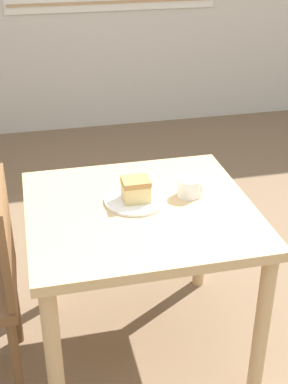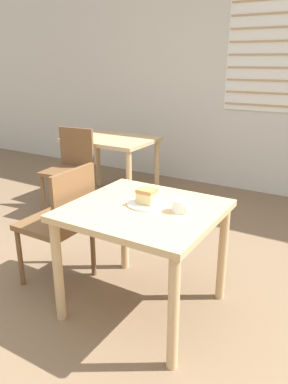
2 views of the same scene
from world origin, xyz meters
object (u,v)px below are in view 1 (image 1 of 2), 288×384
at_px(cake_slice, 136,189).
at_px(dining_table_near, 140,231).
at_px(plate, 136,200).
at_px(coffee_mug, 190,187).

bearing_deg(cake_slice, dining_table_near, -81.07).
height_order(plate, coffee_mug, coffee_mug).
bearing_deg(dining_table_near, coffee_mug, 12.88).
height_order(cake_slice, coffee_mug, cake_slice).
height_order(plate, cake_slice, cake_slice).
relative_size(dining_table_near, cake_slice, 8.24).
distance_m(plate, coffee_mug, 0.23).
relative_size(plate, coffee_mug, 2.42).
bearing_deg(plate, cake_slice, -86.54).
distance_m(cake_slice, coffee_mug, 0.23).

